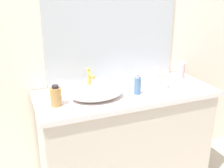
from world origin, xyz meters
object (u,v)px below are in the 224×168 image
Objects in this scene: lotion_bottle at (56,96)px; perfume_bottle at (182,70)px; soap_dispenser at (138,85)px; candle_jar at (173,81)px; tissue_box at (157,79)px; sink_basin at (96,93)px.

lotion_bottle is 0.97× the size of perfume_bottle.
soap_dispenser reaches higher than perfume_bottle.
tissue_box is at bearing -166.59° from candle_jar.
candle_jar is at bearing 4.79° from sink_basin.
lotion_bottle is at bearing -175.28° from candle_jar.
tissue_box is at bearing -157.31° from perfume_bottle.
lotion_bottle is 2.77× the size of candle_jar.
sink_basin is 2.14× the size of tissue_box.
perfume_bottle is at bearing 22.69° from tissue_box.
soap_dispenser is 0.97× the size of tissue_box.
soap_dispenser is at bearing -160.02° from perfume_bottle.
sink_basin is 7.45× the size of candle_jar.
lotion_bottle is 0.94m from candle_jar.
perfume_bottle is 0.18m from candle_jar.
lotion_bottle is at bearing -175.43° from sink_basin.
tissue_box reaches higher than perfume_bottle.
lotion_bottle is 0.79× the size of tissue_box.
perfume_bottle is (1.09, 0.17, 0.00)m from lotion_bottle.
sink_basin is at bearing -169.54° from perfume_bottle.
soap_dispenser is 1.19× the size of perfume_bottle.
candle_jar is at bearing 4.72° from lotion_bottle.
candle_jar is (0.18, 0.04, -0.05)m from tissue_box.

